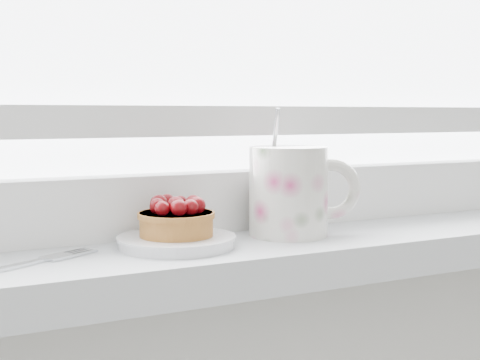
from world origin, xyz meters
TOP-DOWN VIEW (x-y plane):
  - saucer at (-0.03, 1.89)m, footprint 0.12×0.12m
  - raspberry_tart at (-0.03, 1.89)m, footprint 0.08×0.08m
  - floral_mug at (0.12, 1.89)m, footprint 0.14×0.12m
  - fork at (-0.19, 1.87)m, footprint 0.17×0.10m

SIDE VIEW (x-z plane):
  - fork at x=-0.19m, z-range 0.94..0.94m
  - saucer at x=-0.03m, z-range 0.94..0.95m
  - raspberry_tart at x=-0.03m, z-range 0.95..0.99m
  - floral_mug at x=0.12m, z-range 0.92..1.07m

